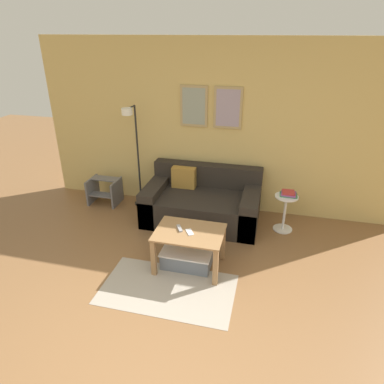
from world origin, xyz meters
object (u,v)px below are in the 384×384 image
at_px(side_table, 285,210).
at_px(remote_control, 180,228).
at_px(floor_lamp, 134,145).
at_px(couch, 202,203).
at_px(coffee_table, 189,239).
at_px(book_stack, 288,194).
at_px(storage_bin, 188,256).
at_px(step_stool, 105,190).
at_px(cell_phone, 190,232).

relative_size(side_table, remote_control, 3.58).
distance_m(floor_lamp, remote_control, 1.73).
bearing_deg(couch, remote_control, -91.28).
bearing_deg(side_table, coffee_table, -133.66).
bearing_deg(coffee_table, book_stack, 46.44).
distance_m(storage_bin, book_stack, 1.68).
bearing_deg(coffee_table, side_table, 46.34).
bearing_deg(step_stool, cell_phone, -36.53).
height_order(couch, coffee_table, couch).
bearing_deg(storage_bin, remote_control, -173.00).
height_order(cell_phone, step_stool, cell_phone).
distance_m(floor_lamp, book_stack, 2.36).
height_order(coffee_table, remote_control, remote_control).
xyz_separation_m(remote_control, cell_phone, (0.13, -0.04, -0.01)).
height_order(storage_bin, step_stool, step_stool).
height_order(coffee_table, side_table, side_table).
height_order(floor_lamp, step_stool, floor_lamp).
bearing_deg(couch, coffee_table, -85.06).
xyz_separation_m(couch, step_stool, (-1.68, 0.14, -0.05)).
bearing_deg(floor_lamp, step_stool, 176.97).
relative_size(floor_lamp, cell_phone, 11.63).
relative_size(side_table, book_stack, 2.25).
relative_size(remote_control, step_stool, 0.32).
relative_size(couch, storage_bin, 2.72).
relative_size(storage_bin, book_stack, 2.56).
bearing_deg(remote_control, cell_phone, -47.33).
relative_size(storage_bin, remote_control, 4.08).
distance_m(floor_lamp, step_stool, 1.02).
bearing_deg(storage_bin, floor_lamp, 132.95).
bearing_deg(book_stack, remote_control, -137.26).
xyz_separation_m(side_table, step_stool, (-2.88, 0.16, -0.09)).
relative_size(couch, coffee_table, 2.08).
height_order(book_stack, cell_phone, book_stack).
xyz_separation_m(coffee_table, cell_phone, (0.01, -0.02, 0.11)).
bearing_deg(storage_bin, side_table, 44.55).
height_order(book_stack, remote_control, book_stack).
distance_m(book_stack, remote_control, 1.69).
bearing_deg(step_stool, coffee_table, -36.31).
bearing_deg(cell_phone, floor_lamp, 100.94).
bearing_deg(couch, book_stack, 0.33).
bearing_deg(floor_lamp, book_stack, -2.58).
relative_size(coffee_table, side_table, 1.49).
bearing_deg(storage_bin, coffee_table, -47.17).
height_order(book_stack, step_stool, book_stack).
xyz_separation_m(coffee_table, book_stack, (1.12, 1.17, 0.18)).
bearing_deg(remote_control, floor_lamp, 100.30).
bearing_deg(couch, cell_phone, -84.73).
relative_size(floor_lamp, step_stool, 3.44).
height_order(side_table, step_stool, side_table).
relative_size(side_table, cell_phone, 3.83).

